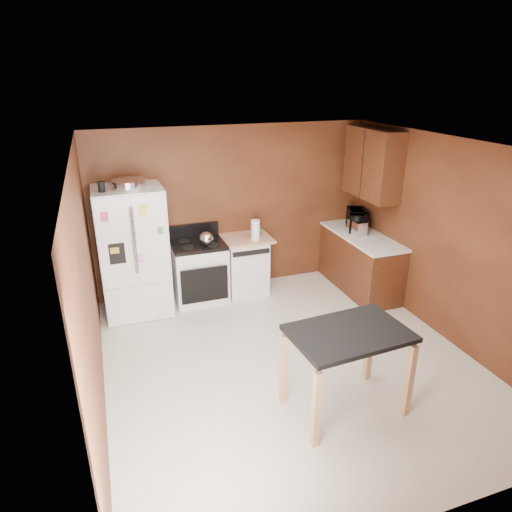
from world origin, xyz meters
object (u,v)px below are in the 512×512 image
toaster (357,227)px  gas_range (199,271)px  microwave (357,220)px  island (348,344)px  kettle (206,239)px  refrigerator (134,252)px  green_canister (258,230)px  dishwasher (245,264)px  pen_cup (101,187)px  paper_towel (255,230)px  roasting_pan (129,184)px

toaster → gas_range: size_ratio=0.26×
microwave → island: microwave is taller
kettle → island: bearing=-74.8°
refrigerator → island: bearing=-58.0°
green_canister → gas_range: (-0.96, -0.11, -0.48)m
refrigerator → dishwasher: (1.63, 0.09, -0.45)m
gas_range → pen_cup: bearing=-170.6°
refrigerator → gas_range: size_ratio=1.64×
pen_cup → kettle: bearing=2.9°
kettle → paper_towel: (0.74, 0.02, 0.04)m
roasting_pan → island: size_ratio=0.37×
microwave → dishwasher: size_ratio=0.57×
pen_cup → gas_range: size_ratio=0.12×
roasting_pan → pen_cup: pen_cup is taller
pen_cup → kettle: size_ratio=0.66×
refrigerator → gas_range: 1.01m
paper_towel → toaster: (1.53, -0.30, -0.03)m
green_canister → island: bearing=-92.3°
dishwasher → refrigerator: bearing=-177.0°
kettle → toaster: toaster is taller
roasting_pan → kettle: bearing=-2.3°
roasting_pan → gas_range: bearing=6.3°
pen_cup → roasting_pan: bearing=17.3°
toaster → island: toaster is taller
kettle → gas_range: 0.56m
pen_cup → dishwasher: pen_cup is taller
pen_cup → refrigerator: pen_cup is taller
paper_towel → green_canister: size_ratio=2.65×
green_canister → roasting_pan: bearing=-173.6°
toaster → island: size_ratio=0.25×
paper_towel → gas_range: (-0.84, 0.11, -0.58)m
island → pen_cup: bearing=127.7°
dishwasher → island: 2.90m
paper_towel → dishwasher: 0.62m
green_canister → paper_towel: bearing=-117.6°
roasting_pan → dishwasher: roasting_pan is taller
dishwasher → island: bearing=-87.7°
refrigerator → gas_range: (0.91, 0.06, -0.44)m
microwave → dishwasher: (-1.76, 0.22, -0.59)m
pen_cup → microwave: size_ratio=0.26×
roasting_pan → microwave: roasting_pan is taller
kettle → toaster: 2.29m
kettle → dishwasher: 0.85m
roasting_pan → toaster: 3.38m
pen_cup → island: size_ratio=0.11×
kettle → island: size_ratio=0.17×
paper_towel → roasting_pan: bearing=179.4°
green_canister → refrigerator: size_ratio=0.06×
microwave → dishwasher: bearing=106.3°
refrigerator → island: refrigerator is taller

